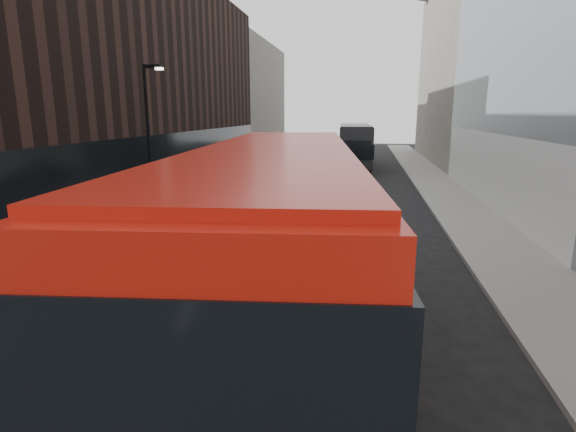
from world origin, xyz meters
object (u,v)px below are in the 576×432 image
at_px(red_bus, 278,255).
at_px(car_b, 336,189).
at_px(street_lamp, 149,125).
at_px(car_c, 353,181).
at_px(car_a, 331,193).
at_px(grey_bus, 355,145).

xyz_separation_m(red_bus, car_b, (0.01, 16.95, -1.62)).
height_order(street_lamp, car_c, street_lamp).
xyz_separation_m(car_a, car_b, (0.23, 0.57, 0.14)).
xyz_separation_m(street_lamp, car_b, (9.42, 2.57, -3.42)).
bearing_deg(grey_bus, red_bus, -93.67).
relative_size(red_bus, grey_bus, 0.92).
bearing_deg(car_a, car_b, 71.38).
distance_m(red_bus, car_b, 17.02).
height_order(grey_bus, car_a, grey_bus).
distance_m(grey_bus, car_c, 13.31).
distance_m(street_lamp, car_c, 12.36).
bearing_deg(grey_bus, car_a, -95.29).
xyz_separation_m(car_a, car_c, (1.03, 4.00, 0.04)).
bearing_deg(car_c, car_b, -110.57).
bearing_deg(car_b, car_c, 74.29).
height_order(grey_bus, car_c, grey_bus).
distance_m(street_lamp, car_a, 10.05).
distance_m(red_bus, car_c, 20.46).
height_order(grey_bus, car_b, grey_bus).
xyz_separation_m(street_lamp, red_bus, (9.40, -14.37, -1.80)).
xyz_separation_m(street_lamp, grey_bus, (9.97, 19.24, -2.16)).
bearing_deg(car_a, red_bus, -86.08).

